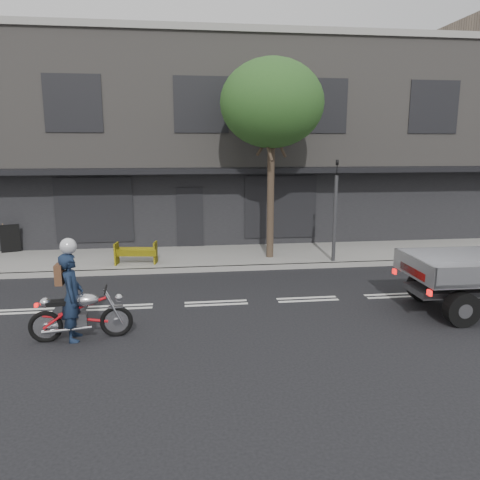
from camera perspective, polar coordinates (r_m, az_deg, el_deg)
name	(u,v)px	position (r m, az deg, el deg)	size (l,w,h in m)	color
ground	(216,303)	(12.07, -2.92, -7.72)	(80.00, 80.00, 0.00)	black
sidewalk	(206,257)	(16.55, -4.19, -2.11)	(32.00, 3.20, 0.15)	gray
kerb	(209,269)	(15.00, -3.85, -3.55)	(32.00, 0.20, 0.15)	gray
building_main	(197,144)	(22.68, -5.29, 11.57)	(26.00, 10.00, 8.00)	slate
street_tree	(272,104)	(15.91, 3.90, 16.22)	(3.40, 3.40, 6.74)	#382B21
traffic_light_pole	(335,217)	(15.72, 11.49, 2.82)	(0.12, 0.12, 3.50)	#2D2D30
motorcycle	(81,314)	(10.32, -18.83, -8.50)	(2.09, 0.61, 1.07)	black
rider	(72,297)	(10.23, -19.79, -6.55)	(0.67, 0.44, 1.84)	#142139
construction_barrier	(136,254)	(15.42, -12.62, -1.67)	(1.34, 0.53, 0.75)	yellow
sandwich_board	(10,238)	(18.70, -26.21, 0.17)	(0.66, 0.44, 1.04)	black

